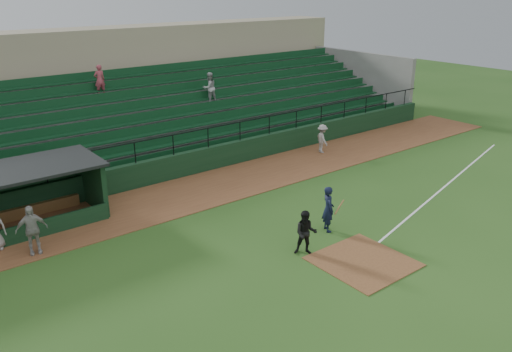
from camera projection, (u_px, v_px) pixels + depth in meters
ground at (342, 251)px, 18.55m from camera, size 90.00×90.00×0.00m
warning_track at (217, 186)px, 24.44m from camera, size 40.00×4.00×0.03m
home_plate_dirt at (363, 261)px, 17.80m from camera, size 3.00×3.00×0.03m
foul_line at (441, 189)px, 24.05m from camera, size 17.49×4.44×0.01m
stadium_structure at (134, 107)px, 29.88m from camera, size 38.00×13.08×6.40m
batter_at_plate at (328, 209)px, 19.77m from camera, size 1.13×0.78×1.82m
umpire at (306, 233)px, 18.07m from camera, size 1.01×0.99×1.64m
runner at (322, 139)px, 28.99m from camera, size 0.90×1.18×1.61m
dugout_player_a at (32, 230)px, 18.02m from camera, size 1.12×0.60×1.82m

